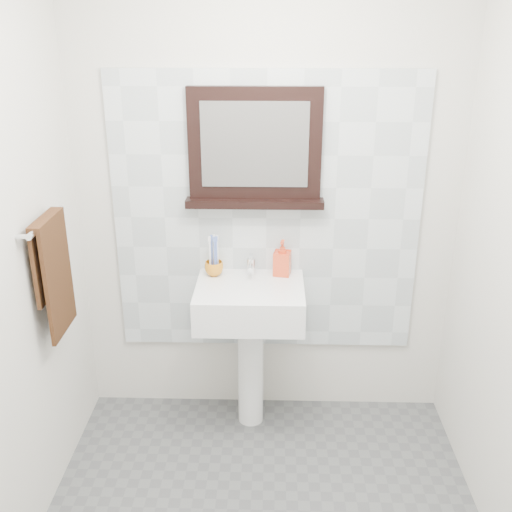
{
  "coord_description": "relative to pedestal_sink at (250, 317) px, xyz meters",
  "views": [
    {
      "loc": [
        0.03,
        -1.89,
        2.13
      ],
      "look_at": [
        -0.04,
        0.55,
        1.15
      ],
      "focal_mm": 42.0,
      "sensor_mm": 36.0,
      "label": 1
    }
  ],
  "objects": [
    {
      "name": "hand_towel",
      "position": [
        -0.86,
        -0.35,
        0.42
      ],
      "size": [
        0.06,
        0.3,
        0.55
      ],
      "color": "black",
      "rests_on": "towel_bar"
    },
    {
      "name": "soap_dispenser",
      "position": [
        0.16,
        0.14,
        0.28
      ],
      "size": [
        0.1,
        0.1,
        0.19
      ],
      "primitive_type": "imported",
      "rotation": [
        0.0,
        0.0,
        -0.18
      ],
      "color": "red",
      "rests_on": "pedestal_sink"
    },
    {
      "name": "back_wall",
      "position": [
        0.08,
        0.23,
        0.57
      ],
      "size": [
        2.0,
        0.01,
        2.5
      ],
      "primitive_type": "cube",
      "color": "silver",
      "rests_on": "ground"
    },
    {
      "name": "toothbrush_cup",
      "position": [
        -0.19,
        0.12,
        0.22
      ],
      "size": [
        0.11,
        0.11,
        0.08
      ],
      "primitive_type": "imported",
      "rotation": [
        0.0,
        0.0,
        0.2
      ],
      "color": "orange",
      "rests_on": "pedestal_sink"
    },
    {
      "name": "toothbrushes",
      "position": [
        -0.19,
        0.12,
        0.31
      ],
      "size": [
        0.05,
        0.04,
        0.21
      ],
      "color": "white",
      "rests_on": "toothbrush_cup"
    },
    {
      "name": "framed_mirror",
      "position": [
        0.02,
        0.19,
        0.83
      ],
      "size": [
        0.7,
        0.11,
        0.6
      ],
      "color": "black",
      "rests_on": "back_wall"
    },
    {
      "name": "towel_bar",
      "position": [
        -0.87,
        -0.35,
        0.63
      ],
      "size": [
        0.07,
        0.4,
        0.03
      ],
      "color": "silver",
      "rests_on": "left_wall"
    },
    {
      "name": "splashback",
      "position": [
        0.08,
        0.21,
        0.47
      ],
      "size": [
        1.6,
        0.02,
        1.5
      ],
      "primitive_type": "cube",
      "color": "silver",
      "rests_on": "back_wall"
    },
    {
      "name": "pedestal_sink",
      "position": [
        0.0,
        0.0,
        0.0
      ],
      "size": [
        0.55,
        0.44,
        0.96
      ],
      "color": "white",
      "rests_on": "ground"
    }
  ]
}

